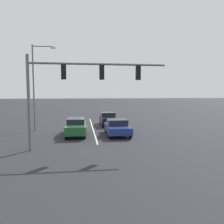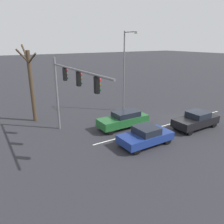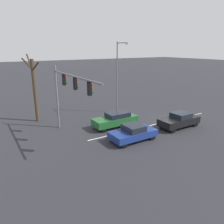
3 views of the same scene
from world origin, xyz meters
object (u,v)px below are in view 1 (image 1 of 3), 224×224
at_px(car_navy_leftlane_front, 117,127).
at_px(car_black_leftlane_second, 108,119).
at_px(traffic_signal_gantry, 76,81).
at_px(street_lamp_right_shoulder, 36,81).
at_px(car_darkgreen_midlane_front, 76,126).

bearing_deg(car_navy_leftlane_front, car_black_leftlane_second, -88.89).
bearing_deg(traffic_signal_gantry, car_black_leftlane_second, -108.15).
bearing_deg(street_lamp_right_shoulder, car_black_leftlane_second, -161.56).
bearing_deg(street_lamp_right_shoulder, car_darkgreen_midlane_front, 143.63).
xyz_separation_m(car_navy_leftlane_front, car_darkgreen_midlane_front, (3.66, -0.56, 0.08)).
bearing_deg(traffic_signal_gantry, car_navy_leftlane_front, -128.48).
bearing_deg(car_darkgreen_midlane_front, car_black_leftlane_second, -123.51).
bearing_deg(car_navy_leftlane_front, street_lamp_right_shoulder, -24.43).
xyz_separation_m(car_black_leftlane_second, traffic_signal_gantry, (3.38, 10.32, 3.77)).
relative_size(car_navy_leftlane_front, street_lamp_right_shoulder, 0.49).
distance_m(car_navy_leftlane_front, car_black_leftlane_second, 5.92).
height_order(car_navy_leftlane_front, street_lamp_right_shoulder, street_lamp_right_shoulder).
height_order(car_darkgreen_midlane_front, street_lamp_right_shoulder, street_lamp_right_shoulder).
relative_size(car_darkgreen_midlane_front, street_lamp_right_shoulder, 0.55).
xyz_separation_m(car_darkgreen_midlane_front, car_black_leftlane_second, (-3.55, -5.36, -0.02)).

